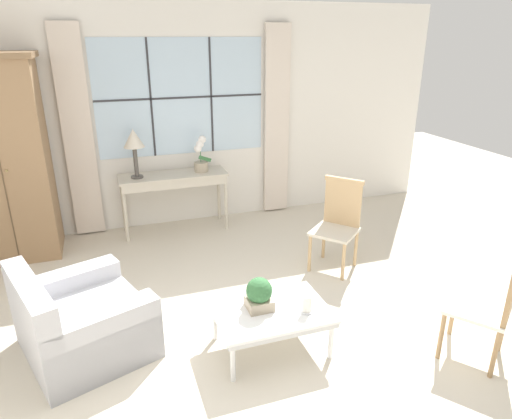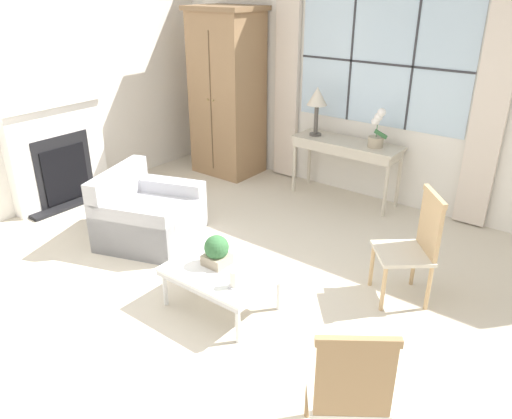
% 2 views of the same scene
% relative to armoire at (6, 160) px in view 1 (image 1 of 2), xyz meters
% --- Properties ---
extents(ground_plane, '(14.00, 14.00, 0.00)m').
position_rel_armoire_xyz_m(ground_plane, '(2.03, -2.61, -1.13)').
color(ground_plane, beige).
extents(wall_back_windowed, '(7.20, 0.14, 2.80)m').
position_rel_armoire_xyz_m(wall_back_windowed, '(2.03, 0.41, 0.27)').
color(wall_back_windowed, silver).
rests_on(wall_back_windowed, ground_plane).
extents(armoire, '(0.93, 0.73, 2.24)m').
position_rel_armoire_xyz_m(armoire, '(0.00, 0.00, 0.00)').
color(armoire, '#93704C').
rests_on(armoire, ground_plane).
extents(console_table, '(1.35, 0.45, 0.76)m').
position_rel_armoire_xyz_m(console_table, '(1.81, 0.10, -0.46)').
color(console_table, beige).
rests_on(console_table, ground_plane).
extents(table_lamp, '(0.25, 0.25, 0.60)m').
position_rel_armoire_xyz_m(table_lamp, '(1.37, 0.09, 0.09)').
color(table_lamp, '#4C4742').
rests_on(table_lamp, console_table).
extents(potted_orchid, '(0.23, 0.18, 0.46)m').
position_rel_armoire_xyz_m(potted_orchid, '(2.18, 0.11, -0.18)').
color(potted_orchid, tan).
rests_on(potted_orchid, console_table).
extents(armchair_upholstered, '(1.15, 1.20, 0.75)m').
position_rel_armoire_xyz_m(armchair_upholstered, '(0.69, -2.12, -0.87)').
color(armchair_upholstered, '#B2B2B7').
rests_on(armchair_upholstered, ground_plane).
extents(side_chair_wooden, '(0.62, 0.62, 0.98)m').
position_rel_armoire_xyz_m(side_chair_wooden, '(3.32, -1.46, -0.58)').
color(side_chair_wooden, beige).
rests_on(side_chair_wooden, ground_plane).
extents(accent_chair_wooden, '(0.61, 0.61, 0.95)m').
position_rel_armoire_xyz_m(accent_chair_wooden, '(3.66, -3.25, -0.59)').
color(accent_chair_wooden, white).
rests_on(accent_chair_wooden, ground_plane).
extents(coffee_table, '(0.90, 0.63, 0.36)m').
position_rel_armoire_xyz_m(coffee_table, '(2.13, -2.58, -0.80)').
color(coffee_table, silver).
rests_on(coffee_table, ground_plane).
extents(potted_plant_small, '(0.21, 0.21, 0.26)m').
position_rel_armoire_xyz_m(potted_plant_small, '(2.04, -2.53, -0.63)').
color(potted_plant_small, tan).
rests_on(potted_plant_small, coffee_table).
extents(pillar_candle, '(0.10, 0.10, 0.16)m').
position_rel_armoire_xyz_m(pillar_candle, '(2.38, -2.70, -0.69)').
color(pillar_candle, silver).
rests_on(pillar_candle, coffee_table).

